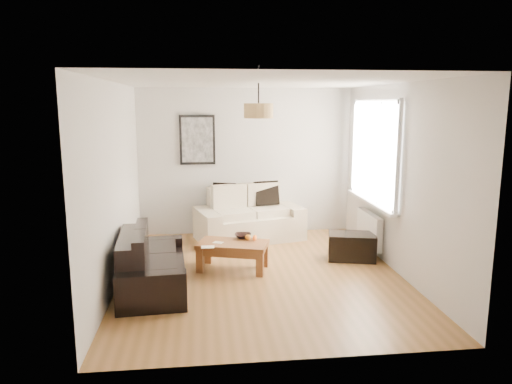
{
  "coord_description": "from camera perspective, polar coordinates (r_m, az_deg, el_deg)",
  "views": [
    {
      "loc": [
        -0.78,
        -6.21,
        2.32
      ],
      "look_at": [
        0.0,
        0.6,
        1.05
      ],
      "focal_mm": 33.43,
      "sensor_mm": 36.0,
      "label": 1
    }
  ],
  "objects": [
    {
      "name": "orange_c",
      "position": [
        6.86,
        -0.96,
        -5.44
      ],
      "size": [
        0.1,
        0.1,
        0.08
      ],
      "primitive_type": "sphere",
      "rotation": [
        0.0,
        0.0,
        0.31
      ],
      "color": "orange",
      "rests_on": "fruit_bowl"
    },
    {
      "name": "floor",
      "position": [
        6.68,
        0.6,
        -9.84
      ],
      "size": [
        4.5,
        4.5,
        0.0
      ],
      "primitive_type": "plane",
      "color": "brown",
      "rests_on": "ground"
    },
    {
      "name": "cushion_left",
      "position": [
        8.37,
        -3.79,
        -0.32
      ],
      "size": [
        0.43,
        0.26,
        0.41
      ],
      "primitive_type": "cube",
      "rotation": [
        0.0,
        0.0,
        -0.35
      ],
      "color": "black",
      "rests_on": "loveseat_cream"
    },
    {
      "name": "wall_left",
      "position": [
        6.4,
        -16.52,
        0.87
      ],
      "size": [
        0.04,
        4.5,
        2.6
      ],
      "primitive_type": null,
      "color": "silver",
      "rests_on": "floor"
    },
    {
      "name": "wall_right",
      "position": [
        6.85,
        16.61,
        1.48
      ],
      "size": [
        0.04,
        4.5,
        2.6
      ],
      "primitive_type": null,
      "color": "silver",
      "rests_on": "floor"
    },
    {
      "name": "radiator",
      "position": [
        7.73,
        13.39,
        -4.34
      ],
      "size": [
        0.1,
        0.9,
        0.52
      ],
      "primitive_type": "cube",
      "color": "white",
      "rests_on": "wall_right"
    },
    {
      "name": "papers",
      "position": [
        6.57,
        -5.79,
        -6.56
      ],
      "size": [
        0.18,
        0.13,
        0.01
      ],
      "primitive_type": "cube",
      "rotation": [
        0.0,
        0.0,
        -0.02
      ],
      "color": "white",
      "rests_on": "coffee_table"
    },
    {
      "name": "coffee_table",
      "position": [
        6.82,
        -2.76,
        -7.64
      ],
      "size": [
        1.09,
        0.8,
        0.4
      ],
      "primitive_type": null,
      "rotation": [
        0.0,
        0.0,
        -0.3
      ],
      "color": "brown",
      "rests_on": "floor"
    },
    {
      "name": "fruit_bowl",
      "position": [
        6.98,
        -1.57,
        -5.25
      ],
      "size": [
        0.26,
        0.26,
        0.06
      ],
      "primitive_type": "imported",
      "rotation": [
        0.0,
        0.0,
        -0.07
      ],
      "color": "black",
      "rests_on": "coffee_table"
    },
    {
      "name": "ottoman",
      "position": [
        7.39,
        11.39,
        -6.39
      ],
      "size": [
        0.79,
        0.61,
        0.4
      ],
      "primitive_type": "cube",
      "rotation": [
        0.0,
        0.0,
        -0.25
      ],
      "color": "black",
      "rests_on": "floor"
    },
    {
      "name": "pendant_shade",
      "position": [
        6.56,
        0.3,
        9.7
      ],
      "size": [
        0.4,
        0.4,
        0.2
      ],
      "primitive_type": "cylinder",
      "color": "tan",
      "rests_on": "ceiling"
    },
    {
      "name": "loveseat_cream",
      "position": [
        8.25,
        -0.82,
        -2.68
      ],
      "size": [
        1.96,
        1.4,
        0.88
      ],
      "primitive_type": null,
      "rotation": [
        0.0,
        0.0,
        0.27
      ],
      "color": "beige",
      "rests_on": "floor"
    },
    {
      "name": "poster",
      "position": [
        8.46,
        -7.03,
        6.21
      ],
      "size": [
        0.62,
        0.04,
        0.87
      ],
      "primitive_type": null,
      "color": "black",
      "rests_on": "wall_back"
    },
    {
      "name": "wall_front",
      "position": [
        4.17,
        4.48,
        -3.73
      ],
      "size": [
        3.8,
        0.04,
        2.6
      ],
      "primitive_type": null,
      "color": "silver",
      "rests_on": "floor"
    },
    {
      "name": "ceiling",
      "position": [
        6.27,
        0.64,
        13.05
      ],
      "size": [
        3.8,
        4.5,
        0.0
      ],
      "primitive_type": null,
      "color": "white",
      "rests_on": "floor"
    },
    {
      "name": "sofa_leather",
      "position": [
        6.24,
        -12.29,
        -8.14
      ],
      "size": [
        0.91,
        1.69,
        0.71
      ],
      "primitive_type": null,
      "rotation": [
        0.0,
        0.0,
        1.64
      ],
      "color": "black",
      "rests_on": "floor"
    },
    {
      "name": "wall_back",
      "position": [
        8.56,
        -1.26,
        3.65
      ],
      "size": [
        3.8,
        0.04,
        2.6
      ],
      "primitive_type": null,
      "color": "silver",
      "rests_on": "floor"
    },
    {
      "name": "orange_b",
      "position": [
        6.88,
        -0.14,
        -5.4
      ],
      "size": [
        0.07,
        0.07,
        0.06
      ],
      "primitive_type": "sphere",
      "rotation": [
        0.0,
        0.0,
        0.12
      ],
      "color": "orange",
      "rests_on": "fruit_bowl"
    },
    {
      "name": "window_bay",
      "position": [
        7.53,
        14.07,
        4.69
      ],
      "size": [
        0.14,
        1.9,
        1.6
      ],
      "primitive_type": null,
      "color": "white",
      "rests_on": "wall_right"
    },
    {
      "name": "cushion_right",
      "position": [
        8.43,
        1.25,
        -0.15
      ],
      "size": [
        0.45,
        0.22,
        0.43
      ],
      "primitive_type": "cube",
      "rotation": [
        0.0,
        0.0,
        0.21
      ],
      "color": "black",
      "rests_on": "loveseat_cream"
    },
    {
      "name": "orange_a",
      "position": [
        6.81,
        -0.17,
        -5.56
      ],
      "size": [
        0.07,
        0.07,
        0.06
      ],
      "primitive_type": "sphere",
      "rotation": [
        0.0,
        0.0,
        0.06
      ],
      "color": "orange",
      "rests_on": "fruit_bowl"
    }
  ]
}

